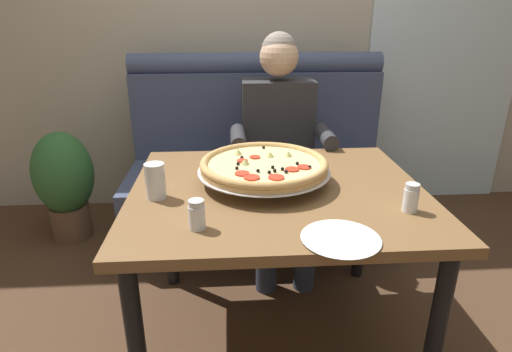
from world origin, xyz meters
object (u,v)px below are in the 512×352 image
(plate_near_left, at_px, (341,237))
(patio_chair, at_px, (401,110))
(pizza, at_px, (264,166))
(dining_table, at_px, (277,207))
(shaker_oregano, at_px, (411,200))
(shaker_pepper_flakes, at_px, (197,217))
(diner_main, at_px, (279,140))
(potted_plant, at_px, (64,181))
(drinking_glass, at_px, (156,183))
(booth_bench, at_px, (259,175))

(plate_near_left, distance_m, patio_chair, 2.91)
(pizza, xyz_separation_m, plate_near_left, (0.20, -0.48, -0.06))
(dining_table, relative_size, plate_near_left, 4.67)
(shaker_oregano, bearing_deg, shaker_pepper_flakes, -174.03)
(shaker_pepper_flakes, bearing_deg, diner_main, 68.99)
(diner_main, bearing_deg, potted_plant, 168.05)
(pizza, relative_size, drinking_glass, 3.96)
(plate_near_left, bearing_deg, patio_chair, 64.32)
(potted_plant, bearing_deg, diner_main, -11.95)
(plate_near_left, relative_size, patio_chair, 0.29)
(plate_near_left, bearing_deg, pizza, 112.37)
(booth_bench, height_order, plate_near_left, booth_bench)
(plate_near_left, distance_m, drinking_glass, 0.71)
(dining_table, bearing_deg, plate_near_left, -70.42)
(booth_bench, distance_m, pizza, 0.98)
(patio_chair, bearing_deg, dining_table, -122.53)
(booth_bench, distance_m, diner_main, 0.42)
(drinking_glass, relative_size, potted_plant, 0.19)
(diner_main, height_order, shaker_pepper_flakes, diner_main)
(diner_main, height_order, pizza, diner_main)
(booth_bench, bearing_deg, shaker_oregano, -69.91)
(pizza, height_order, potted_plant, pizza)
(shaker_pepper_flakes, bearing_deg, patio_chair, 55.92)
(booth_bench, height_order, diner_main, diner_main)
(pizza, height_order, shaker_oregano, pizza)
(plate_near_left, relative_size, drinking_glass, 1.82)
(dining_table, relative_size, pizza, 2.15)
(booth_bench, bearing_deg, shaker_pepper_flakes, -103.08)
(dining_table, distance_m, potted_plant, 1.58)
(shaker_oregano, relative_size, patio_chair, 0.12)
(dining_table, distance_m, diner_main, 0.70)
(diner_main, xyz_separation_m, drinking_glass, (-0.55, -0.76, 0.07))
(diner_main, height_order, plate_near_left, diner_main)
(shaker_pepper_flakes, bearing_deg, drinking_glass, 123.77)
(pizza, bearing_deg, shaker_oregano, -31.45)
(booth_bench, distance_m, patio_chair, 1.88)
(dining_table, bearing_deg, shaker_pepper_flakes, -133.56)
(dining_table, distance_m, plate_near_left, 0.45)
(pizza, height_order, patio_chair, patio_chair)
(diner_main, distance_m, plate_near_left, 1.11)
(shaker_oregano, xyz_separation_m, plate_near_left, (-0.29, -0.18, -0.03))
(booth_bench, relative_size, drinking_glass, 11.89)
(booth_bench, distance_m, shaker_oregano, 1.32)
(dining_table, relative_size, shaker_oregano, 11.18)
(diner_main, relative_size, patio_chair, 1.48)
(shaker_oregano, xyz_separation_m, shaker_pepper_flakes, (-0.73, -0.08, -0.00))
(patio_chair, bearing_deg, diner_main, -131.09)
(dining_table, bearing_deg, shaker_oregano, -28.17)
(pizza, relative_size, patio_chair, 0.62)
(shaker_pepper_flakes, bearing_deg, plate_near_left, -13.01)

